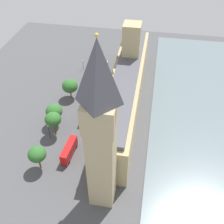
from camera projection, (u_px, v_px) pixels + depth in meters
name	position (u px, v px, depth m)	size (l,w,h in m)	color
ground_plane	(120.00, 105.00, 114.46)	(149.71, 149.71, 0.00)	#4C4C4F
river_thames	(199.00, 113.00, 110.11)	(39.18, 134.74, 0.25)	slate
parliament_building	(126.00, 87.00, 109.22)	(12.10, 79.71, 30.32)	tan
clock_tower	(101.00, 134.00, 63.59)	(7.94, 7.94, 53.27)	tan
car_white_trailing	(105.00, 63.00, 138.23)	(1.96, 4.33, 1.74)	silver
car_dark_green_midblock	(99.00, 80.00, 126.70)	(2.07, 4.40, 1.74)	#19472D
car_silver_far_end	(100.00, 88.00, 121.90)	(2.04, 4.15, 1.74)	#B7B7BC
double_decker_bus_leading	(87.00, 112.00, 106.86)	(2.89, 10.57, 4.75)	red
double_decker_bus_near_tower	(69.00, 150.00, 92.22)	(3.33, 10.66, 4.75)	red
pedestrian_opposite_hall	(98.00, 136.00, 99.91)	(0.55, 0.64, 1.62)	navy
pedestrian_corner	(95.00, 149.00, 95.02)	(0.52, 0.62, 1.65)	maroon
plane_tree_under_trees	(37.00, 154.00, 85.37)	(5.93, 5.93, 9.40)	brown
plane_tree_kerbside	(70.00, 86.00, 114.32)	(6.79, 6.79, 9.06)	brown
plane_tree_by_river_gate	(53.00, 119.00, 96.42)	(6.03, 6.03, 10.30)	brown
plane_tree_slot_10	(54.00, 111.00, 101.09)	(6.37, 6.37, 9.56)	brown
street_lamp_slot_11	(83.00, 63.00, 132.72)	(0.56, 0.56, 5.58)	black
street_lamp_slot_12	(49.00, 130.00, 96.62)	(0.56, 0.56, 6.91)	black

